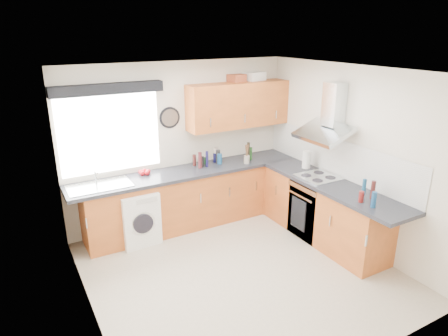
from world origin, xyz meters
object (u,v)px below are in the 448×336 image
extractor_hood (328,118)px  washing_machine (137,216)px  oven (316,208)px  upper_cabinets (239,105)px

extractor_hood → washing_machine: size_ratio=1.00×
oven → extractor_hood: extractor_hood is taller
oven → washing_machine: 2.61m
extractor_hood → washing_machine: (-2.47, 1.10, -1.38)m
extractor_hood → upper_cabinets: 1.48m
upper_cabinets → oven: bearing=-67.5°
oven → upper_cabinets: bearing=112.5°
oven → upper_cabinets: 1.99m
oven → washing_machine: (-2.37, 1.10, -0.04)m
extractor_hood → upper_cabinets: (-0.65, 1.33, 0.03)m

